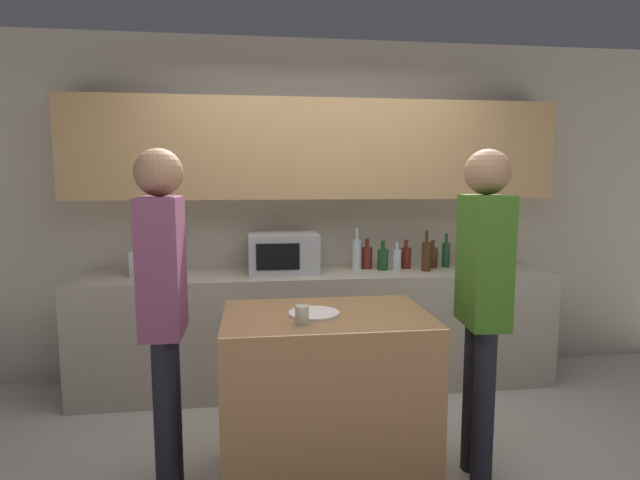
% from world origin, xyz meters
% --- Properties ---
extents(back_wall, '(6.40, 0.40, 2.70)m').
position_xyz_m(back_wall, '(0.00, 1.66, 1.54)').
color(back_wall, beige).
rests_on(back_wall, ground_plane).
extents(back_counter, '(3.60, 0.62, 0.90)m').
position_xyz_m(back_counter, '(0.00, 1.39, 0.45)').
color(back_counter, '#B7AD99').
rests_on(back_counter, ground_plane).
extents(kitchen_island, '(1.05, 0.70, 0.92)m').
position_xyz_m(kitchen_island, '(-0.12, 0.13, 0.46)').
color(kitchen_island, '#996B42').
rests_on(kitchen_island, ground_plane).
extents(microwave, '(0.52, 0.39, 0.30)m').
position_xyz_m(microwave, '(-0.27, 1.41, 1.05)').
color(microwave, '#B7BABC').
rests_on(microwave, back_counter).
extents(toaster, '(0.26, 0.16, 0.18)m').
position_xyz_m(toaster, '(-1.26, 1.41, 0.99)').
color(toaster, silver).
rests_on(toaster, back_counter).
extents(potted_plant, '(0.14, 0.14, 0.39)m').
position_xyz_m(potted_plant, '(1.25, 1.41, 1.09)').
color(potted_plant, '#333D4C').
rests_on(potted_plant, back_counter).
extents(bottle_0, '(0.07, 0.07, 0.33)m').
position_xyz_m(bottle_0, '(0.30, 1.45, 1.02)').
color(bottle_0, silver).
rests_on(bottle_0, back_counter).
extents(bottle_1, '(0.08, 0.08, 0.24)m').
position_xyz_m(bottle_1, '(0.39, 1.48, 0.99)').
color(bottle_1, maroon).
rests_on(bottle_1, back_counter).
extents(bottle_2, '(0.08, 0.08, 0.23)m').
position_xyz_m(bottle_2, '(0.50, 1.40, 0.98)').
color(bottle_2, '#194723').
rests_on(bottle_2, back_counter).
extents(bottle_3, '(0.07, 0.07, 0.23)m').
position_xyz_m(bottle_3, '(0.61, 1.38, 0.98)').
color(bottle_3, silver).
rests_on(bottle_3, back_counter).
extents(bottle_4, '(0.08, 0.08, 0.23)m').
position_xyz_m(bottle_4, '(0.70, 1.46, 0.98)').
color(bottle_4, maroon).
rests_on(bottle_4, back_counter).
extents(bottle_5, '(0.07, 0.07, 0.32)m').
position_xyz_m(bottle_5, '(0.82, 1.32, 1.02)').
color(bottle_5, '#472814').
rests_on(bottle_5, back_counter).
extents(bottle_6, '(0.08, 0.08, 0.23)m').
position_xyz_m(bottle_6, '(0.92, 1.45, 0.98)').
color(bottle_6, '#472814').
rests_on(bottle_6, back_counter).
extents(bottle_7, '(0.06, 0.06, 0.27)m').
position_xyz_m(bottle_7, '(1.04, 1.47, 1.00)').
color(bottle_7, '#194723').
rests_on(bottle_7, back_counter).
extents(plate_on_island, '(0.26, 0.26, 0.01)m').
position_xyz_m(plate_on_island, '(-0.19, 0.11, 0.92)').
color(plate_on_island, white).
rests_on(plate_on_island, kitchen_island).
extents(cup_0, '(0.07, 0.07, 0.09)m').
position_xyz_m(cup_0, '(-0.27, -0.04, 0.96)').
color(cup_0, beige).
rests_on(cup_0, kitchen_island).
extents(person_left, '(0.23, 0.34, 1.75)m').
position_xyz_m(person_left, '(-0.93, 0.12, 1.05)').
color(person_left, black).
rests_on(person_left, ground_plane).
extents(person_center, '(0.23, 0.36, 1.75)m').
position_xyz_m(person_center, '(0.68, 0.06, 1.05)').
color(person_center, black).
rests_on(person_center, ground_plane).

